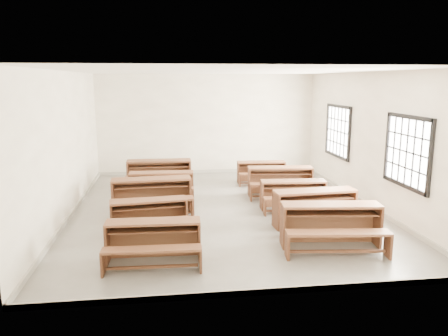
{
  "coord_description": "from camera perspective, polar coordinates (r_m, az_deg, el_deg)",
  "views": [
    {
      "loc": [
        -1.3,
        -9.84,
        3.0
      ],
      "look_at": [
        0.0,
        0.0,
        1.0
      ],
      "focal_mm": 35.0,
      "sensor_mm": 36.0,
      "label": 1
    }
  ],
  "objects": [
    {
      "name": "desk_set_4",
      "position": [
        12.4,
        -8.46,
        -0.52
      ],
      "size": [
        1.79,
        0.94,
        0.8
      ],
      "rotation": [
        0.0,
        0.0,
        -0.01
      ],
      "color": "brown",
      "rests_on": "ground"
    },
    {
      "name": "desk_set_7",
      "position": [
        10.41,
        9.05,
        -3.21
      ],
      "size": [
        1.58,
        0.89,
        0.69
      ],
      "rotation": [
        0.0,
        0.0,
        -0.06
      ],
      "color": "brown",
      "rests_on": "ground"
    },
    {
      "name": "room",
      "position": [
        9.98,
        0.51,
        6.46
      ],
      "size": [
        8.5,
        8.5,
        3.2
      ],
      "color": "slate",
      "rests_on": "ground"
    },
    {
      "name": "desk_set_9",
      "position": [
        12.99,
        4.91,
        -0.33
      ],
      "size": [
        1.45,
        0.81,
        0.64
      ],
      "rotation": [
        0.0,
        0.0,
        -0.05
      ],
      "color": "brown",
      "rests_on": "ground"
    },
    {
      "name": "desk_set_8",
      "position": [
        11.59,
        7.38,
        -1.45
      ],
      "size": [
        1.77,
        1.04,
        0.76
      ],
      "rotation": [
        0.0,
        0.0,
        -0.1
      ],
      "color": "brown",
      "rests_on": "ground"
    },
    {
      "name": "desk_set_2",
      "position": [
        10.11,
        -9.41,
        -3.25
      ],
      "size": [
        1.84,
        1.03,
        0.81
      ],
      "rotation": [
        0.0,
        0.0,
        0.05
      ],
      "color": "brown",
      "rests_on": "ground"
    },
    {
      "name": "desk_set_5",
      "position": [
        8.21,
        13.83,
        -6.92
      ],
      "size": [
        1.88,
        1.13,
        0.8
      ],
      "rotation": [
        0.0,
        0.0,
        -0.12
      ],
      "color": "brown",
      "rests_on": "ground"
    },
    {
      "name": "desk_set_3",
      "position": [
        11.15,
        -8.16,
        -2.1
      ],
      "size": [
        1.64,
        0.9,
        0.72
      ],
      "rotation": [
        0.0,
        0.0,
        -0.04
      ],
      "color": "brown",
      "rests_on": "ground"
    },
    {
      "name": "desk_set_1",
      "position": [
        8.83,
        -9.74,
        -5.93
      ],
      "size": [
        1.59,
        0.96,
        0.68
      ],
      "rotation": [
        0.0,
        0.0,
        0.12
      ],
      "color": "brown",
      "rests_on": "ground"
    },
    {
      "name": "desk_set_0",
      "position": [
        7.45,
        -9.21,
        -9.08
      ],
      "size": [
        1.6,
        0.87,
        0.71
      ],
      "rotation": [
        0.0,
        0.0,
        -0.03
      ],
      "color": "brown",
      "rests_on": "ground"
    },
    {
      "name": "desk_set_6",
      "position": [
        9.26,
        11.88,
        -4.85
      ],
      "size": [
        1.78,
        1.01,
        0.77
      ],
      "rotation": [
        0.0,
        0.0,
        0.07
      ],
      "color": "brown",
      "rests_on": "ground"
    }
  ]
}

